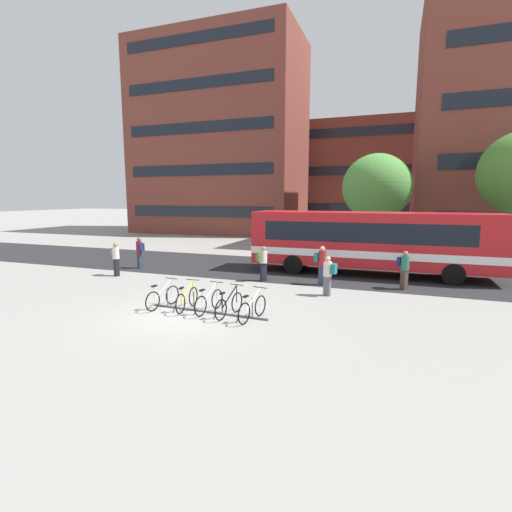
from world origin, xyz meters
TOP-DOWN VIEW (x-y plane):
  - ground at (0.00, 0.00)m, footprint 200.00×200.00m
  - bus_lane_asphalt at (0.00, 9.24)m, footprint 80.00×7.20m
  - city_bus at (5.50, 9.24)m, footprint 12.04×2.64m
  - bike_rack at (0.68, 0.51)m, footprint 4.45×0.30m
  - parked_bicycle_silver_0 at (-1.14, 0.52)m, footprint 0.52×1.71m
  - parked_bicycle_yellow_1 at (-0.18, 0.58)m, footprint 0.52×1.72m
  - parked_bicycle_silver_2 at (0.70, 0.56)m, footprint 0.52×1.72m
  - parked_bicycle_black_3 at (1.52, 0.41)m, footprint 0.52×1.71m
  - parked_bicycle_white_4 at (2.40, 0.31)m, footprint 0.52×1.70m
  - commuter_navy_pack_0 at (7.04, 6.45)m, footprint 0.58×0.59m
  - commuter_olive_pack_1 at (0.80, 5.91)m, footprint 0.57×0.60m
  - commuter_navy_pack_2 at (-6.74, 6.68)m, footprint 0.60×0.50m
  - commuter_teal_pack_3 at (4.17, 4.25)m, footprint 0.57×0.39m
  - commuter_grey_pack_4 at (-6.57, 4.52)m, footprint 0.60×0.51m
  - commuter_teal_pack_5 at (3.54, 6.08)m, footprint 0.56×0.39m
  - street_tree_1 at (5.21, 17.42)m, footprint 4.73×4.73m
  - building_left_wing at (-12.65, 29.64)m, footprint 18.25×10.39m
  - building_centre_block at (3.62, 42.95)m, footprint 19.44×10.89m

SIDE VIEW (x-z plane):
  - ground at x=0.00m, z-range 0.00..0.00m
  - bus_lane_asphalt at x=0.00m, z-range 0.00..0.01m
  - bike_rack at x=0.68m, z-range -0.26..0.44m
  - parked_bicycle_silver_0 at x=-1.14m, z-range -0.11..0.88m
  - parked_bicycle_yellow_1 at x=-0.18m, z-range -0.11..0.88m
  - parked_bicycle_silver_2 at x=0.70m, z-range -0.11..0.88m
  - parked_bicycle_black_3 at x=1.52m, z-range -0.11..0.88m
  - parked_bicycle_white_4 at x=2.40m, z-range -0.11..0.88m
  - commuter_teal_pack_3 at x=4.17m, z-range 0.12..1.73m
  - commuter_olive_pack_1 at x=0.80m, z-range 0.13..1.80m
  - commuter_navy_pack_0 at x=7.04m, z-range 0.13..1.81m
  - commuter_grey_pack_4 at x=-6.57m, z-range 0.13..1.82m
  - commuter_navy_pack_2 at x=-6.74m, z-range 0.13..1.87m
  - commuter_teal_pack_5 at x=3.54m, z-range 0.14..1.92m
  - city_bus at x=5.50m, z-range 0.18..3.38m
  - street_tree_1 at x=5.21m, z-range 1.18..8.14m
  - building_centre_block at x=3.62m, z-range 0.00..13.53m
  - building_left_wing at x=-12.65m, z-range 0.00..20.97m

